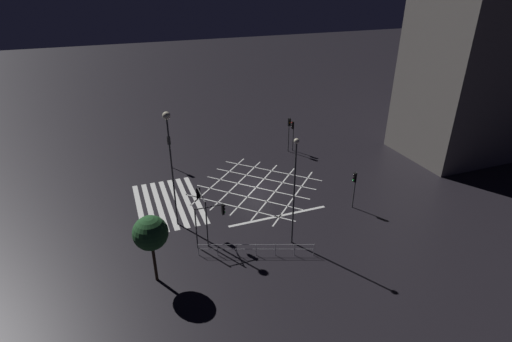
% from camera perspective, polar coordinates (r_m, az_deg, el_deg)
% --- Properties ---
extents(ground_plane, '(200.00, 200.00, 0.00)m').
position_cam_1_polar(ground_plane, '(41.42, 0.00, -2.36)').
color(ground_plane, black).
extents(road_markings, '(14.37, 19.20, 0.01)m').
position_cam_1_polar(road_markings, '(39.75, -7.64, -3.96)').
color(road_markings, silver).
rests_on(road_markings, ground_plane).
extents(traffic_light_se_main, '(2.81, 0.36, 4.22)m').
position_cam_1_polar(traffic_light_se_main, '(32.78, -7.76, -4.80)').
color(traffic_light_se_main, '#424244').
rests_on(traffic_light_se_main, ground_plane).
extents(traffic_light_se_cross, '(0.36, 2.51, 3.77)m').
position_cam_1_polar(traffic_light_se_cross, '(31.93, -6.35, -6.37)').
color(traffic_light_se_cross, '#424244').
rests_on(traffic_light_se_cross, ground_plane).
extents(traffic_light_nw_main, '(0.39, 0.36, 4.34)m').
position_cam_1_polar(traffic_light_nw_main, '(48.65, 4.77, 6.12)').
color(traffic_light_nw_main, '#424244').
rests_on(traffic_light_nw_main, ground_plane).
extents(traffic_light_nw_cross, '(0.36, 0.39, 3.87)m').
position_cam_1_polar(traffic_light_nw_cross, '(49.13, 5.27, 5.90)').
color(traffic_light_nw_cross, '#424244').
rests_on(traffic_light_nw_cross, ground_plane).
extents(traffic_light_sw_main, '(0.39, 0.36, 3.83)m').
position_cam_1_polar(traffic_light_sw_main, '(45.43, -12.27, 3.57)').
color(traffic_light_sw_main, '#424244').
rests_on(traffic_light_sw_main, ground_plane).
extents(traffic_light_ne_cross, '(0.36, 0.39, 3.72)m').
position_cam_1_polar(traffic_light_ne_cross, '(37.82, 13.87, -1.63)').
color(traffic_light_ne_cross, '#424244').
rests_on(traffic_light_ne_cross, ground_plane).
extents(street_lamp_east, '(0.41, 0.41, 9.26)m').
position_cam_1_polar(street_lamp_east, '(30.58, 5.54, -1.49)').
color(street_lamp_east, '#424244').
rests_on(street_lamp_east, ground_plane).
extents(street_lamp_west, '(0.64, 0.64, 10.40)m').
position_cam_1_polar(street_lamp_west, '(32.71, -12.31, 4.07)').
color(street_lamp_west, '#424244').
rests_on(street_lamp_west, ground_plane).
extents(street_tree_near, '(2.45, 2.45, 5.35)m').
position_cam_1_polar(street_tree_near, '(28.44, -14.84, -8.60)').
color(street_tree_near, '#38281C').
rests_on(street_tree_near, ground_plane).
extents(pedestrian_railing, '(3.25, 8.53, 1.05)m').
position_cam_1_polar(pedestrian_railing, '(31.81, -0.00, -10.96)').
color(pedestrian_railing, '#B7B7BC').
rests_on(pedestrian_railing, ground_plane).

